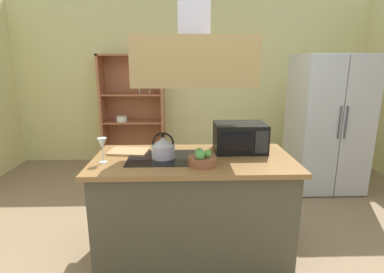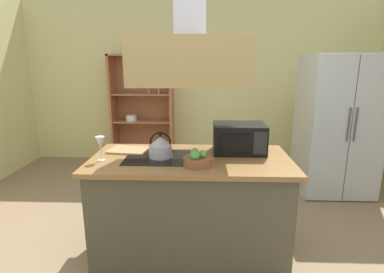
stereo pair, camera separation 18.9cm
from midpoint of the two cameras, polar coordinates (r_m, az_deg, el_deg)
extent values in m
plane|color=#886E51|center=(2.77, -0.29, -23.61)|extent=(7.80, 7.80, 0.00)
cube|color=beige|center=(5.21, -1.22, 10.19)|extent=(6.00, 0.12, 2.70)
cube|color=#4C4735|center=(2.74, -1.79, -13.48)|extent=(1.63, 0.77, 0.86)
cube|color=olive|center=(2.56, -1.87, -4.51)|extent=(1.71, 0.85, 0.04)
cube|color=black|center=(2.57, -7.61, -4.08)|extent=(0.60, 0.46, 0.00)
cube|color=tan|center=(2.43, -2.03, 14.09)|extent=(0.90, 0.70, 0.36)
cube|color=#BABCB8|center=(4.35, 23.21, 2.34)|extent=(0.90, 0.72, 1.80)
cube|color=#B5BAC4|center=(3.92, 22.49, 1.24)|extent=(0.44, 0.03, 1.76)
cube|color=#B8B6C1|center=(4.13, 28.19, 1.23)|extent=(0.44, 0.03, 1.76)
cylinder|color=#4C4C51|center=(3.96, 25.23, 2.41)|extent=(0.02, 0.02, 0.40)
cylinder|color=#4C4C51|center=(4.00, 26.25, 2.40)|extent=(0.02, 0.02, 0.40)
cube|color=#A76340|center=(5.19, -17.62, 4.67)|extent=(0.04, 0.40, 1.82)
cube|color=#A76340|center=(5.02, -6.67, 4.92)|extent=(0.04, 0.40, 1.82)
cube|color=#A76340|center=(5.02, -12.79, 14.97)|extent=(1.03, 0.40, 0.03)
cube|color=#A76340|center=(5.29, -11.76, -4.56)|extent=(1.03, 0.40, 0.08)
cube|color=#A76340|center=(5.27, -11.88, 5.15)|extent=(1.03, 0.02, 1.82)
cube|color=#A76340|center=(5.11, -12.14, 2.80)|extent=(0.95, 0.36, 0.02)
cube|color=#A76340|center=(5.05, -12.40, 7.88)|extent=(0.95, 0.36, 0.02)
cylinder|color=white|center=(5.09, -14.31, 3.06)|extent=(0.18, 0.18, 0.05)
cylinder|color=white|center=(5.09, -14.34, 3.56)|extent=(0.17, 0.17, 0.05)
cylinder|color=silver|center=(4.98, -11.12, 8.70)|extent=(0.01, 0.01, 0.12)
cone|color=silver|center=(4.97, -11.18, 9.85)|extent=(0.07, 0.07, 0.08)
cylinder|color=silver|center=(4.96, -9.23, 8.76)|extent=(0.01, 0.01, 0.12)
cone|color=silver|center=(4.95, -9.27, 9.91)|extent=(0.07, 0.07, 0.08)
cylinder|color=#BFB4C3|center=(2.55, -7.65, -2.88)|extent=(0.20, 0.20, 0.11)
cone|color=#B6BBC3|center=(2.53, -7.72, -0.94)|extent=(0.19, 0.19, 0.07)
sphere|color=black|center=(2.52, -7.75, 0.16)|extent=(0.03, 0.03, 0.03)
torus|color=black|center=(2.53, -7.70, -1.26)|extent=(0.18, 0.02, 0.18)
cube|color=tan|center=(2.78, -13.93, -2.80)|extent=(0.37, 0.28, 0.02)
cube|color=black|center=(2.73, 7.17, -0.15)|extent=(0.46, 0.34, 0.26)
cube|color=black|center=(2.56, 6.55, -1.11)|extent=(0.26, 0.01, 0.17)
cube|color=#262628|center=(2.60, 11.17, -1.05)|extent=(0.11, 0.01, 0.20)
cylinder|color=silver|center=(2.57, -18.61, -4.69)|extent=(0.06, 0.06, 0.01)
cylinder|color=silver|center=(2.55, -18.71, -3.46)|extent=(0.01, 0.01, 0.11)
cone|color=silver|center=(2.52, -18.88, -1.29)|extent=(0.08, 0.08, 0.09)
cylinder|color=brown|center=(2.36, -0.44, -4.75)|extent=(0.23, 0.23, 0.07)
sphere|color=#4FA23A|center=(2.33, 0.65, -3.31)|extent=(0.06, 0.06, 0.06)
sphere|color=#58A640|center=(2.38, -0.94, -2.96)|extent=(0.06, 0.06, 0.06)
sphere|color=#4F9C4A|center=(2.30, -0.81, -3.56)|extent=(0.08, 0.08, 0.08)
camera|label=1|loc=(0.09, -91.89, -0.47)|focal=27.88mm
camera|label=2|loc=(0.09, 88.11, 0.47)|focal=27.88mm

